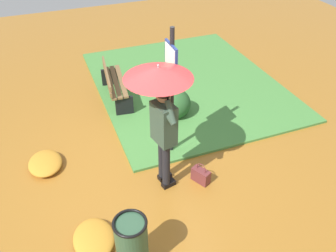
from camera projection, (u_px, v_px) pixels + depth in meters
name	position (u px, v px, depth m)	size (l,w,h in m)	color
ground_plane	(152.00, 177.00, 5.77)	(18.00, 18.00, 0.00)	#9E6623
grass_verge	(187.00, 83.00, 8.20)	(4.80, 4.00, 0.05)	#47843D
person_with_umbrella	(161.00, 99.00, 4.81)	(0.96, 0.96, 2.04)	black
info_sign_post	(171.00, 81.00, 5.43)	(0.44, 0.07, 2.30)	black
handbag	(201.00, 175.00, 5.63)	(0.33, 0.26, 0.37)	brown
park_bench	(114.00, 84.00, 7.42)	(1.40, 0.52, 0.75)	black
trash_bin	(132.00, 244.00, 4.27)	(0.42, 0.42, 0.83)	#2D5138
shrub_cluster	(174.00, 103.00, 7.05)	(0.73, 0.66, 0.60)	#285628
leaf_pile_by_bench	(45.00, 163.00, 5.93)	(0.70, 0.56, 0.15)	#C68428
leaf_pile_far_path	(94.00, 238.00, 4.74)	(0.69, 0.56, 0.15)	#C68428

